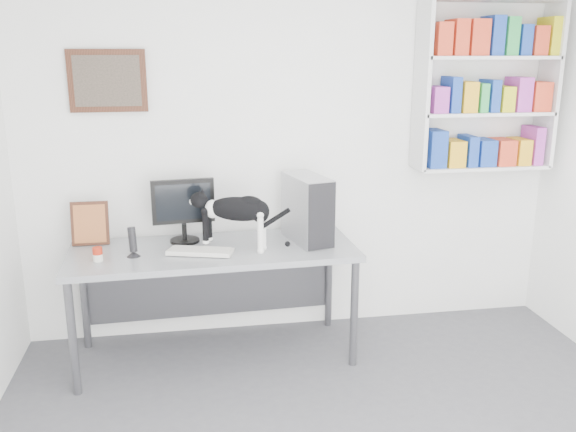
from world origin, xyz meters
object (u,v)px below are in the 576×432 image
(keyboard, at_px, (200,251))
(soup_can, at_px, (98,254))
(desk, at_px, (215,303))
(bookshelf, at_px, (487,86))
(leaning_print, at_px, (90,223))
(cat, at_px, (236,222))
(pc_tower, at_px, (307,209))
(monitor, at_px, (183,210))
(speaker, at_px, (133,241))

(keyboard, distance_m, soup_can, 0.65)
(keyboard, height_order, soup_can, soup_can)
(desk, bearing_deg, bookshelf, 5.85)
(leaning_print, height_order, cat, cat)
(leaning_print, bearing_deg, desk, -15.58)
(keyboard, xyz_separation_m, pc_tower, (0.75, 0.17, 0.22))
(monitor, xyz_separation_m, keyboard, (0.10, -0.28, -0.21))
(desk, xyz_separation_m, soup_can, (-0.74, -0.14, 0.45))
(speaker, bearing_deg, bookshelf, -12.91)
(leaning_print, distance_m, cat, 1.02)
(desk, height_order, soup_can, soup_can)
(speaker, relative_size, leaning_print, 0.66)
(keyboard, relative_size, leaning_print, 1.37)
(keyboard, bearing_deg, bookshelf, 26.88)
(desk, bearing_deg, monitor, 134.24)
(desk, bearing_deg, speaker, -173.11)
(desk, relative_size, cat, 3.12)
(bookshelf, distance_m, leaning_print, 3.00)
(keyboard, xyz_separation_m, cat, (0.25, 0.05, 0.17))
(bookshelf, xyz_separation_m, monitor, (-2.23, -0.11, -0.82))
(monitor, xyz_separation_m, pc_tower, (0.85, -0.11, 0.00))
(bookshelf, height_order, leaning_print, bookshelf)
(bookshelf, height_order, cat, bookshelf)
(keyboard, height_order, cat, cat)
(speaker, bearing_deg, pc_tower, -13.94)
(keyboard, bearing_deg, cat, 28.24)
(soup_can, bearing_deg, desk, 10.89)
(keyboard, xyz_separation_m, speaker, (-0.43, 0.02, 0.09))
(keyboard, relative_size, cat, 0.69)
(bookshelf, height_order, keyboard, bookshelf)
(monitor, distance_m, speaker, 0.44)
(desk, distance_m, leaning_print, 1.02)
(monitor, height_order, cat, monitor)
(desk, xyz_separation_m, keyboard, (-0.09, -0.10, 0.42))
(monitor, height_order, keyboard, monitor)
(keyboard, bearing_deg, desk, 64.99)
(keyboard, height_order, pc_tower, pc_tower)
(speaker, height_order, leaning_print, leaning_print)
(bookshelf, bearing_deg, desk, -171.82)
(desk, relative_size, soup_can, 21.02)
(desk, distance_m, soup_can, 0.87)
(soup_can, relative_size, cat, 0.15)
(keyboard, xyz_separation_m, leaning_print, (-0.74, 0.33, 0.14))
(speaker, distance_m, soup_can, 0.23)
(soup_can, bearing_deg, keyboard, 3.64)
(keyboard, bearing_deg, pc_tower, 29.08)
(pc_tower, bearing_deg, keyboard, 179.32)
(desk, xyz_separation_m, speaker, (-0.52, -0.08, 0.50))
(soup_can, bearing_deg, monitor, 30.46)
(bookshelf, bearing_deg, monitor, -177.09)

